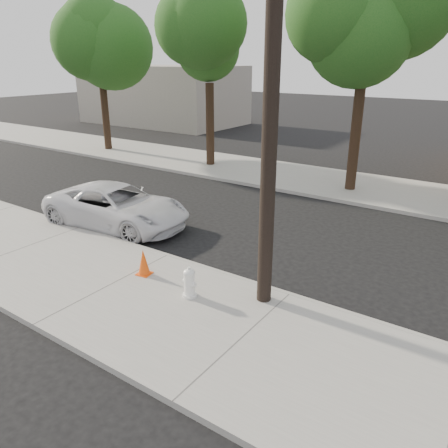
{
  "coord_description": "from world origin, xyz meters",
  "views": [
    {
      "loc": [
        8.03,
        -10.8,
        5.57
      ],
      "look_at": [
        1.19,
        -0.9,
        1.0
      ],
      "focal_mm": 35.0,
      "sensor_mm": 36.0,
      "label": 1
    }
  ],
  "objects_px": {
    "police_cruiser": "(117,206)",
    "traffic_cone": "(144,262)",
    "utility_pole": "(271,104)",
    "fire_hydrant": "(189,283)"
  },
  "relations": [
    {
      "from": "fire_hydrant",
      "to": "traffic_cone",
      "type": "bearing_deg",
      "value": 178.06
    },
    {
      "from": "utility_pole",
      "to": "police_cruiser",
      "type": "height_order",
      "value": "utility_pole"
    },
    {
      "from": "police_cruiser",
      "to": "fire_hydrant",
      "type": "xyz_separation_m",
      "value": [
        5.35,
        -2.6,
        -0.23
      ]
    },
    {
      "from": "fire_hydrant",
      "to": "police_cruiser",
      "type": "bearing_deg",
      "value": 159.37
    },
    {
      "from": "traffic_cone",
      "to": "police_cruiser",
      "type": "bearing_deg",
      "value": 146.61
    },
    {
      "from": "utility_pole",
      "to": "traffic_cone",
      "type": "xyz_separation_m",
      "value": [
        -3.29,
        -0.69,
        -4.2
      ]
    },
    {
      "from": "traffic_cone",
      "to": "utility_pole",
      "type": "bearing_deg",
      "value": 11.79
    },
    {
      "from": "utility_pole",
      "to": "traffic_cone",
      "type": "distance_m",
      "value": 5.38
    },
    {
      "from": "police_cruiser",
      "to": "traffic_cone",
      "type": "distance_m",
      "value": 4.33
    },
    {
      "from": "utility_pole",
      "to": "police_cruiser",
      "type": "relative_size",
      "value": 1.7
    }
  ]
}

